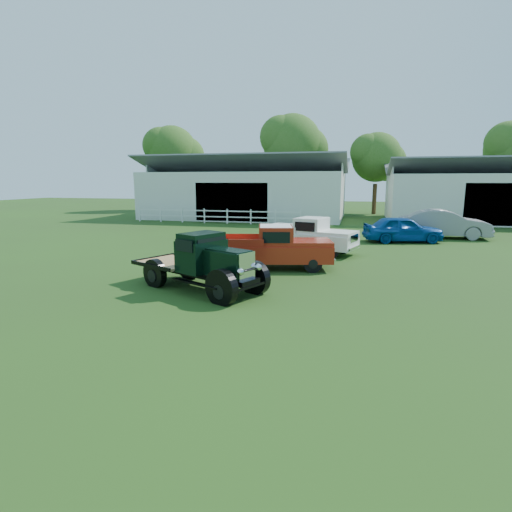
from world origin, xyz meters
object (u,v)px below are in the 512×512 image
(misc_car_blue, at_px, (403,229))
(red_pickup, at_px, (273,247))
(vintage_flatbed, at_px, (200,261))
(white_pickup, at_px, (310,236))
(misc_car_grey, at_px, (444,224))

(misc_car_blue, bearing_deg, red_pickup, 133.05)
(vintage_flatbed, relative_size, misc_car_blue, 1.07)
(misc_car_blue, bearing_deg, white_pickup, 122.04)
(misc_car_grey, bearing_deg, misc_car_blue, 135.07)
(red_pickup, height_order, misc_car_blue, red_pickup)
(red_pickup, relative_size, misc_car_blue, 1.09)
(red_pickup, distance_m, white_pickup, 3.98)
(vintage_flatbed, bearing_deg, misc_car_blue, 84.05)
(misc_car_grey, bearing_deg, red_pickup, 145.49)
(red_pickup, bearing_deg, vintage_flatbed, -127.25)
(white_pickup, height_order, misc_car_grey, misc_car_grey)
(white_pickup, distance_m, misc_car_blue, 6.77)
(white_pickup, bearing_deg, misc_car_grey, 62.27)
(vintage_flatbed, height_order, misc_car_blue, vintage_flatbed)
(white_pickup, height_order, misc_car_blue, white_pickup)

